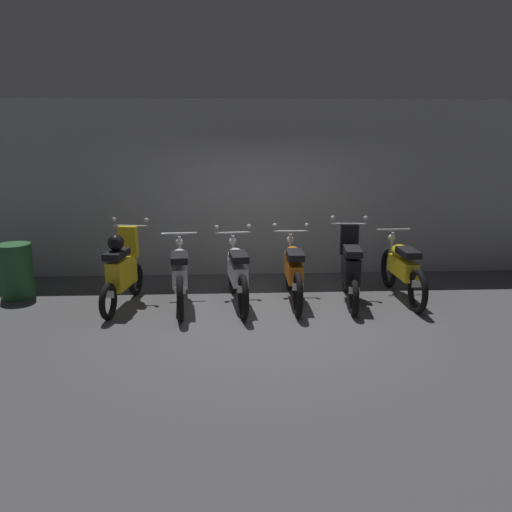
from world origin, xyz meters
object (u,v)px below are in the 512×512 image
Objects in this scene: motorbike_slot_2 at (237,273)px; motorbike_slot_4 at (350,269)px; motorbike_slot_1 at (180,274)px; trash_bin at (16,271)px; motorbike_slot_3 at (293,271)px; motorbike_slot_5 at (402,268)px; motorbike_slot_0 at (122,270)px.

motorbike_slot_2 is 1.75m from motorbike_slot_4.
trash_bin is (-2.64, 0.50, -0.05)m from motorbike_slot_1.
motorbike_slot_3 is (1.74, 0.10, 0.00)m from motorbike_slot_1.
motorbike_slot_1 is 3.48m from motorbike_slot_5.
trash_bin is (-3.51, 0.48, -0.06)m from motorbike_slot_2.
motorbike_slot_4 is at bearing 0.37° from motorbike_slot_1.
motorbike_slot_4 is at bearing -5.25° from motorbike_slot_3.
motorbike_slot_1 is 1.00× the size of motorbike_slot_2.
motorbike_slot_3 is at bearing 3.20° from motorbike_slot_1.
trash_bin is (-1.78, 0.51, -0.13)m from motorbike_slot_0.
motorbike_slot_2 is at bearing 1.46° from motorbike_slot_1.
motorbike_slot_0 is at bearing -179.69° from motorbike_slot_4.
motorbike_slot_2 reaches higher than motorbike_slot_1.
motorbike_slot_0 is 1.91× the size of trash_bin.
motorbike_slot_4 is (2.61, 0.02, 0.04)m from motorbike_slot_1.
motorbike_slot_5 is at bearing 2.06° from motorbike_slot_3.
motorbike_slot_4 reaches higher than motorbike_slot_3.
motorbike_slot_3 is 4.40m from trash_bin.
motorbike_slot_0 reaches higher than motorbike_slot_3.
motorbike_slot_0 reaches higher than motorbike_slot_1.
motorbike_slot_0 reaches higher than motorbike_slot_2.
motorbike_slot_3 is (0.87, 0.08, 0.00)m from motorbike_slot_2.
motorbike_slot_5 is at bearing 3.02° from motorbike_slot_2.
trash_bin is at bearing 176.77° from motorbike_slot_5.
motorbike_slot_0 is 2.61m from motorbike_slot_3.
motorbike_slot_5 is 6.13m from trash_bin.
motorbike_slot_1 is 2.69m from trash_bin.
motorbike_slot_1 is at bearing -179.63° from motorbike_slot_4.
motorbike_slot_1 is 1.00× the size of motorbike_slot_3.
motorbike_slot_2 is 2.61m from motorbike_slot_5.
motorbike_slot_2 is (0.87, 0.02, 0.00)m from motorbike_slot_1.
motorbike_slot_5 is at bearing 9.38° from motorbike_slot_4.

